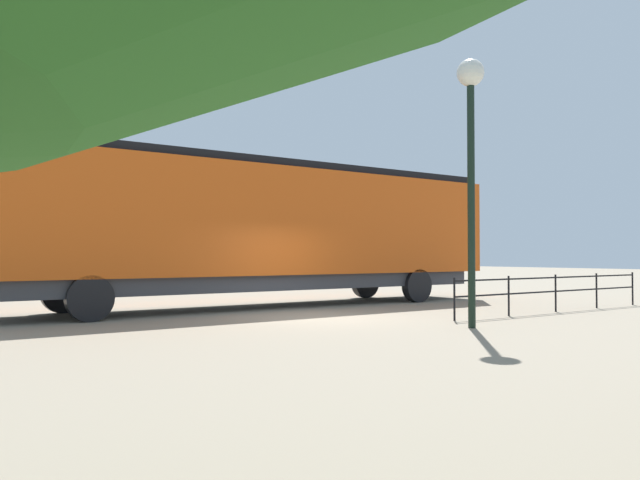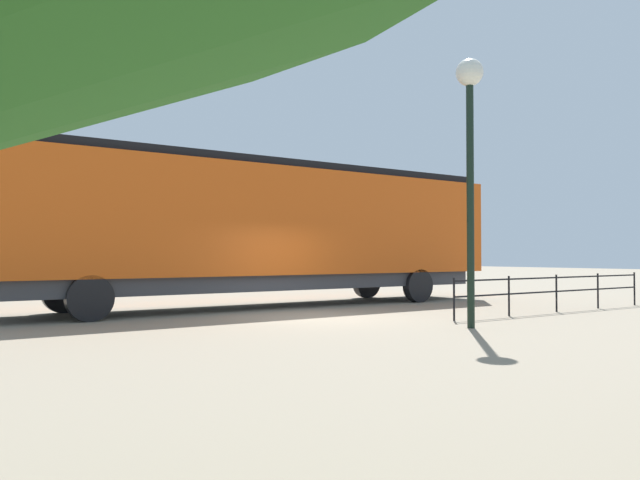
# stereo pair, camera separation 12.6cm
# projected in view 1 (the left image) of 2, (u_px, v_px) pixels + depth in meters

# --- Properties ---
(ground_plane) EXTENTS (120.00, 120.00, 0.00)m
(ground_plane) POSITION_uv_depth(u_px,v_px,m) (317.00, 317.00, 15.64)
(ground_plane) COLOR gray
(locomotive) EXTENTS (3.01, 16.58, 4.37)m
(locomotive) POSITION_uv_depth(u_px,v_px,m) (274.00, 227.00, 19.13)
(locomotive) COLOR #D15114
(locomotive) RESTS_ON ground_plane
(lamp_post) EXTENTS (0.60, 0.60, 5.84)m
(lamp_post) POSITION_uv_depth(u_px,v_px,m) (471.00, 124.00, 13.47)
(lamp_post) COLOR black
(lamp_post) RESTS_ON ground_plane
(platform_fence) EXTENTS (0.05, 8.17, 1.03)m
(platform_fence) POSITION_uv_depth(u_px,v_px,m) (556.00, 287.00, 17.20)
(platform_fence) COLOR black
(platform_fence) RESTS_ON ground_plane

